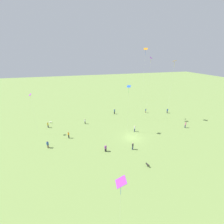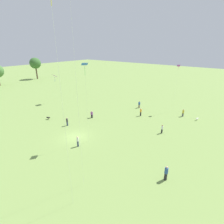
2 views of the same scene
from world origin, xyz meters
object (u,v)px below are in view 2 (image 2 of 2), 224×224
(person_9, at_px, (183,113))
(person_2, at_px, (162,129))
(kite_4, at_px, (178,69))
(person_1, at_px, (67,122))
(kite_5, at_px, (85,68))
(person_11, at_px, (78,141))
(kite_0, at_px, (52,8))
(dog_1, at_px, (197,119))
(dog_0, at_px, (48,118))
(kite_2, at_px, (54,76))
(person_5, at_px, (166,173))
(person_4, at_px, (141,112))
(person_0, at_px, (139,105))
(person_3, at_px, (92,114))

(person_9, bearing_deg, person_2, 84.32)
(person_2, distance_m, kite_4, 15.77)
(person_1, relative_size, kite_5, 0.14)
(person_11, bearing_deg, kite_5, -164.43)
(kite_0, height_order, kite_5, kite_0)
(kite_4, xyz_separation_m, dog_1, (-2.59, -6.13, -9.54))
(person_11, distance_m, dog_0, 13.44)
(person_1, height_order, person_11, person_11)
(person_9, bearing_deg, kite_2, 16.64)
(person_9, bearing_deg, person_1, 45.93)
(person_1, distance_m, person_5, 21.16)
(person_11, xyz_separation_m, dog_0, (3.20, 13.04, -0.47))
(person_4, xyz_separation_m, kite_0, (-24.60, -6.22, 16.27))
(kite_2, xyz_separation_m, kite_5, (-9.54, -21.97, 4.68))
(person_0, relative_size, person_5, 0.89)
(person_2, height_order, dog_1, person_2)
(dog_0, xyz_separation_m, dog_1, (19.14, -25.07, -0.03))
(dog_0, relative_size, dog_1, 1.05)
(person_1, xyz_separation_m, person_3, (5.86, -0.99, -0.09))
(person_0, xyz_separation_m, person_11, (-21.72, -1.56, 0.06))
(person_2, bearing_deg, person_5, -42.67)
(person_3, bearing_deg, person_0, -120.50)
(person_9, relative_size, kite_2, 0.22)
(person_3, relative_size, dog_0, 1.84)
(person_2, relative_size, person_11, 0.94)
(kite_4, relative_size, dog_1, 13.15)
(dog_1, bearing_deg, kite_4, -0.34)
(person_3, height_order, person_4, person_4)
(person_1, height_order, kite_4, kite_4)
(kite_0, bearing_deg, kite_2, -120.69)
(person_5, xyz_separation_m, kite_5, (0.53, 13.37, 10.89))
(kite_0, bearing_deg, person_1, -124.36)
(dog_1, bearing_deg, kite_5, 82.54)
(person_9, distance_m, kite_2, 33.21)
(person_0, height_order, person_11, person_11)
(person_9, relative_size, kite_0, 0.09)
(person_2, relative_size, kite_0, 0.09)
(person_2, xyz_separation_m, kite_5, (-10.26, 8.24, 11.01))
(person_1, bearing_deg, person_3, 5.13)
(person_2, bearing_deg, kite_0, -70.62)
(person_4, distance_m, person_11, 17.23)
(kite_0, bearing_deg, person_2, 179.75)
(person_9, xyz_separation_m, kite_0, (-30.17, 1.31, 16.34))
(person_11, bearing_deg, person_0, -152.31)
(person_5, relative_size, dog_0, 2.20)
(person_4, bearing_deg, person_2, -10.05)
(person_11, distance_m, kite_2, 25.38)
(person_1, relative_size, kite_0, 0.09)
(person_11, bearing_deg, person_5, 119.97)
(kite_2, bearing_deg, person_4, -113.39)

